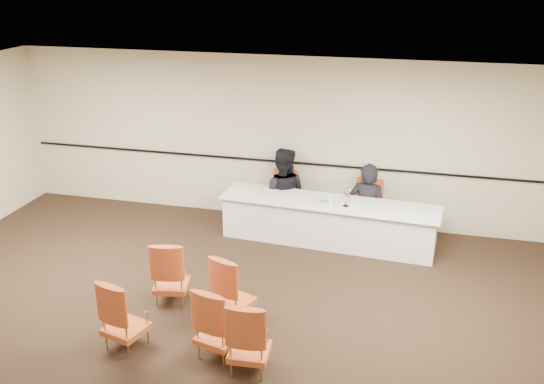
{
  "coord_description": "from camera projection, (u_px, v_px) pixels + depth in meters",
  "views": [
    {
      "loc": [
        2.45,
        -6.21,
        4.54
      ],
      "look_at": [
        0.22,
        2.6,
        1.03
      ],
      "focal_mm": 40.0,
      "sensor_mm": 36.0,
      "label": 1
    }
  ],
  "objects": [
    {
      "name": "panelist_main_chair",
      "position": [
        367.0,
        208.0,
        10.55
      ],
      "size": [
        0.53,
        0.53,
        0.95
      ],
      "primitive_type": null,
      "rotation": [
        0.0,
        0.0,
        -0.07
      ],
      "color": "#A8421E",
      "rests_on": "ground"
    },
    {
      "name": "papers",
      "position": [
        350.0,
        205.0,
        9.98
      ],
      "size": [
        0.34,
        0.27,
        0.0
      ],
      "primitive_type": "cube",
      "rotation": [
        0.0,
        0.0,
        0.19
      ],
      "color": "white",
      "rests_on": "panel_table"
    },
    {
      "name": "microphone",
      "position": [
        346.0,
        199.0,
        9.89
      ],
      "size": [
        0.14,
        0.21,
        0.27
      ],
      "primitive_type": null,
      "rotation": [
        0.0,
        0.0,
        -0.26
      ],
      "color": "black",
      "rests_on": "panel_table"
    },
    {
      "name": "wall_back",
      "position": [
        279.0,
        140.0,
        10.89
      ],
      "size": [
        10.0,
        0.04,
        3.0
      ],
      "primitive_type": "cube",
      "color": "beige",
      "rests_on": "ground"
    },
    {
      "name": "ceiling",
      "position": [
        196.0,
        107.0,
        6.73
      ],
      "size": [
        10.0,
        10.0,
        0.0
      ],
      "primitive_type": "plane",
      "rotation": [
        3.14,
        0.0,
        0.0
      ],
      "color": "white",
      "rests_on": "ground"
    },
    {
      "name": "coffee_cup",
      "position": [
        373.0,
        208.0,
        9.73
      ],
      "size": [
        0.08,
        0.08,
        0.12
      ],
      "primitive_type": "cylinder",
      "rotation": [
        0.0,
        0.0,
        0.08
      ],
      "color": "silver",
      "rests_on": "panel_table"
    },
    {
      "name": "aud_chair_front_mid",
      "position": [
        233.0,
        287.0,
        8.02
      ],
      "size": [
        0.64,
        0.64,
        0.95
      ],
      "primitive_type": null,
      "rotation": [
        0.0,
        0.0,
        -0.36
      ],
      "color": "#A8421E",
      "rests_on": "ground"
    },
    {
      "name": "aud_chair_front_left",
      "position": [
        171.0,
        271.0,
        8.43
      ],
      "size": [
        0.59,
        0.59,
        0.95
      ],
      "primitive_type": null,
      "rotation": [
        0.0,
        0.0,
        0.2
      ],
      "color": "#A8421E",
      "rests_on": "ground"
    },
    {
      "name": "aud_chair_back_left",
      "position": [
        125.0,
        313.0,
        7.43
      ],
      "size": [
        0.62,
        0.62,
        0.95
      ],
      "primitive_type": null,
      "rotation": [
        0.0,
        0.0,
        -0.27
      ],
      "color": "#A8421E",
      "rests_on": "ground"
    },
    {
      "name": "panel_table",
      "position": [
        328.0,
        222.0,
        10.26
      ],
      "size": [
        3.73,
        1.12,
        0.74
      ],
      "primitive_type": null,
      "rotation": [
        0.0,
        0.0,
        -0.07
      ],
      "color": "silver",
      "rests_on": "ground"
    },
    {
      "name": "floor",
      "position": [
        206.0,
        335.0,
        7.81
      ],
      "size": [
        10.0,
        10.0,
        0.0
      ],
      "primitive_type": "plane",
      "color": "black",
      "rests_on": "ground"
    },
    {
      "name": "panelist_second_chair",
      "position": [
        282.0,
        198.0,
        11.0
      ],
      "size": [
        0.53,
        0.53,
        0.95
      ],
      "primitive_type": null,
      "rotation": [
        0.0,
        0.0,
        -0.07
      ],
      "color": "#A8421E",
      "rests_on": "ground"
    },
    {
      "name": "panelist_main",
      "position": [
        367.0,
        212.0,
        10.57
      ],
      "size": [
        0.71,
        0.51,
        1.8
      ],
      "primitive_type": "imported",
      "rotation": [
        0.0,
        0.0,
        3.02
      ],
      "color": "black",
      "rests_on": "ground"
    },
    {
      "name": "aud_chair_back_mid",
      "position": [
        218.0,
        321.0,
        7.26
      ],
      "size": [
        0.61,
        0.61,
        0.95
      ],
      "primitive_type": null,
      "rotation": [
        0.0,
        0.0,
        -0.26
      ],
      "color": "#A8421E",
      "rests_on": "ground"
    },
    {
      "name": "aud_chair_back_right",
      "position": [
        249.0,
        335.0,
        6.99
      ],
      "size": [
        0.53,
        0.53,
        0.95
      ],
      "primitive_type": null,
      "rotation": [
        0.0,
        0.0,
        0.06
      ],
      "color": "#A8421E",
      "rests_on": "ground"
    },
    {
      "name": "wall_rail",
      "position": [
        279.0,
        161.0,
        11.0
      ],
      "size": [
        9.8,
        0.04,
        0.03
      ],
      "primitive_type": "cube",
      "color": "black",
      "rests_on": "wall_back"
    },
    {
      "name": "drinking_glass",
      "position": [
        331.0,
        201.0,
        10.02
      ],
      "size": [
        0.07,
        0.07,
        0.1
      ],
      "primitive_type": "cylinder",
      "rotation": [
        0.0,
        0.0,
        -0.03
      ],
      "color": "white",
      "rests_on": "panel_table"
    },
    {
      "name": "water_bottle",
      "position": [
        325.0,
        198.0,
        10.01
      ],
      "size": [
        0.07,
        0.07,
        0.2
      ],
      "primitive_type": null,
      "rotation": [
        0.0,
        0.0,
        -0.22
      ],
      "color": "#19897C",
      "rests_on": "panel_table"
    },
    {
      "name": "panelist_second",
      "position": [
        282.0,
        197.0,
        10.99
      ],
      "size": [
        0.96,
        0.78,
        1.85
      ],
      "primitive_type": "imported",
      "rotation": [
        0.0,
        0.0,
        3.24
      ],
      "color": "black",
      "rests_on": "ground"
    }
  ]
}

